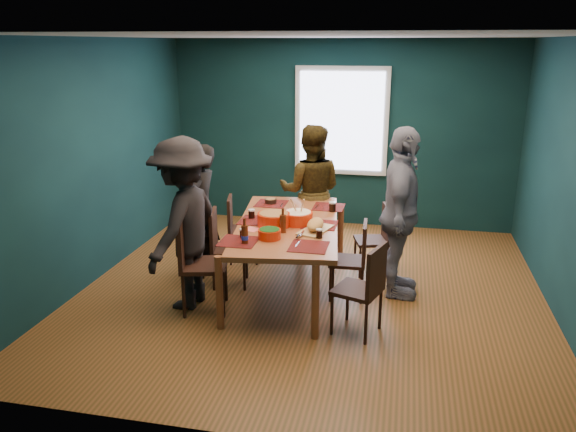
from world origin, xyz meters
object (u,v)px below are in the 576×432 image
(person_near_left, at_px, (183,224))
(person_right, at_px, (400,214))
(dining_table, at_px, (288,229))
(chair_left_mid, at_px, (222,242))
(bowl_herbs, at_px, (270,233))
(cutting_board, at_px, (315,226))
(chair_right_far, at_px, (378,234))
(bowl_dumpling, at_px, (298,217))
(person_back, at_px, (311,191))
(chair_right_mid, at_px, (355,254))
(chair_left_far, at_px, (237,224))
(chair_left_near, at_px, (194,256))
(bowl_salad, at_px, (274,219))
(chair_right_near, at_px, (366,283))
(person_far_left, at_px, (201,211))

(person_near_left, bearing_deg, person_right, 115.71)
(dining_table, xyz_separation_m, chair_left_mid, (-0.76, 0.03, -0.21))
(bowl_herbs, relative_size, cutting_board, 0.40)
(chair_right_far, bearing_deg, cutting_board, -138.19)
(chair_right_far, distance_m, bowl_dumpling, 1.18)
(chair_right_far, relative_size, person_back, 0.49)
(chair_right_mid, distance_m, person_right, 0.64)
(chair_left_far, height_order, bowl_dumpling, bowl_dumpling)
(chair_left_near, distance_m, chair_right_far, 2.24)
(chair_left_far, xyz_separation_m, cutting_board, (1.13, -0.97, 0.37))
(chair_left_near, distance_m, person_right, 2.18)
(chair_left_near, height_order, person_back, person_back)
(dining_table, height_order, chair_right_mid, chair_right_mid)
(chair_left_near, bearing_deg, chair_right_mid, 8.22)
(chair_left_far, bearing_deg, chair_left_near, -103.87)
(chair_right_mid, height_order, person_back, person_back)
(person_near_left, height_order, cutting_board, person_near_left)
(dining_table, height_order, person_near_left, person_near_left)
(chair_right_far, bearing_deg, chair_left_far, 163.48)
(chair_right_far, distance_m, bowl_salad, 1.43)
(chair_right_mid, xyz_separation_m, cutting_board, (-0.40, -0.21, 0.36))
(person_near_left, relative_size, bowl_dumpling, 5.52)
(chair_right_far, xyz_separation_m, chair_right_near, (-0.03, -1.53, 0.04))
(chair_right_near, height_order, person_right, person_right)
(chair_right_mid, relative_size, bowl_salad, 2.45)
(bowl_dumpling, bearing_deg, chair_left_mid, 177.42)
(chair_right_near, distance_m, bowl_salad, 1.27)
(chair_left_near, bearing_deg, chair_left_far, 75.08)
(bowl_dumpling, bearing_deg, chair_right_mid, 1.16)
(chair_left_mid, height_order, person_near_left, person_near_left)
(dining_table, height_order, person_right, person_right)
(bowl_dumpling, distance_m, cutting_board, 0.30)
(chair_right_near, relative_size, person_back, 0.53)
(dining_table, distance_m, chair_left_mid, 0.79)
(chair_left_mid, xyz_separation_m, bowl_herbs, (0.68, -0.56, 0.34))
(chair_left_far, distance_m, chair_right_far, 1.74)
(person_right, relative_size, bowl_dumpling, 5.73)
(bowl_dumpling, bearing_deg, person_far_left, 166.70)
(chair_left_far, xyz_separation_m, chair_right_far, (1.74, -0.03, -0.00))
(chair_left_mid, relative_size, person_right, 0.48)
(chair_left_far, height_order, person_right, person_right)
(chair_right_far, xyz_separation_m, bowl_herbs, (-1.01, -1.27, 0.37))
(cutting_board, bearing_deg, chair_left_near, -142.46)
(chair_right_far, bearing_deg, dining_table, -157.08)
(chair_left_far, xyz_separation_m, person_right, (1.98, -0.59, 0.44))
(person_far_left, height_order, bowl_salad, person_far_left)
(person_far_left, relative_size, person_right, 0.85)
(person_right, bearing_deg, person_back, 47.96)
(chair_right_mid, distance_m, bowl_salad, 0.95)
(chair_right_far, xyz_separation_m, bowl_dumpling, (-0.83, -0.75, 0.39))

